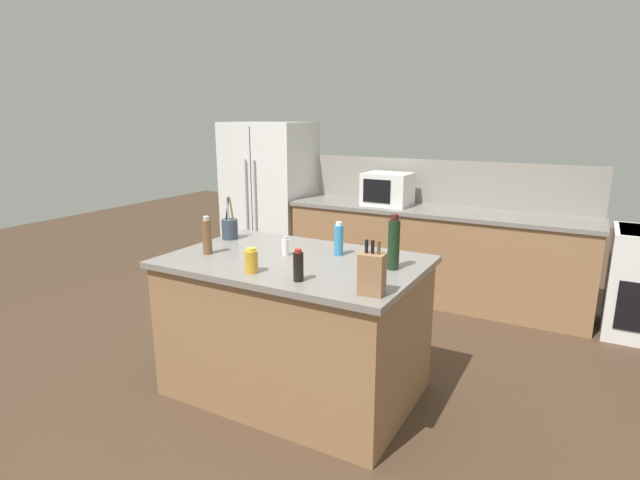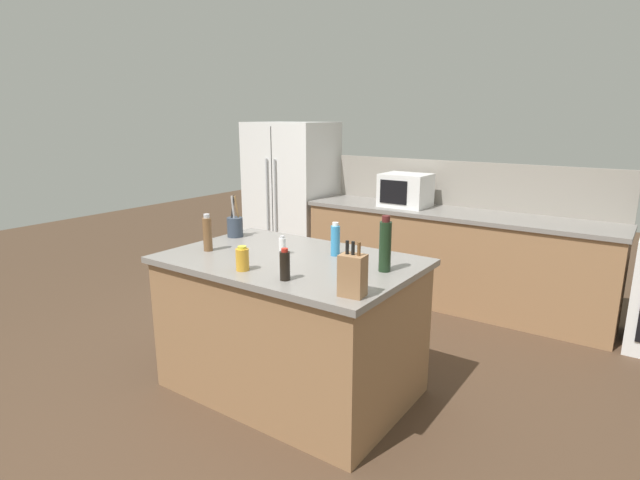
% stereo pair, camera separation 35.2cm
% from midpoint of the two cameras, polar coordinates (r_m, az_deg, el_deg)
% --- Properties ---
extents(ground_plane, '(14.00, 14.00, 0.00)m').
position_cam_midpoint_polar(ground_plane, '(3.63, -0.39, -16.53)').
color(ground_plane, '#473323').
extents(back_counter_run, '(3.02, 0.66, 0.94)m').
position_cam_midpoint_polar(back_counter_run, '(5.17, 16.60, -1.99)').
color(back_counter_run, '#936B47').
rests_on(back_counter_run, ground_plane).
extents(wall_backsplash, '(2.98, 0.03, 0.46)m').
position_cam_midpoint_polar(wall_backsplash, '(5.33, 18.21, 6.04)').
color(wall_backsplash, gray).
rests_on(wall_backsplash, back_counter_run).
extents(kitchen_island, '(1.65, 1.08, 0.94)m').
position_cam_midpoint_polar(kitchen_island, '(3.41, -0.40, -9.69)').
color(kitchen_island, '#936B47').
rests_on(kitchen_island, ground_plane).
extents(refrigerator, '(0.97, 0.75, 1.78)m').
position_cam_midpoint_polar(refrigerator, '(6.04, -1.60, 4.88)').
color(refrigerator, white).
rests_on(refrigerator, ground_plane).
extents(microwave, '(0.47, 0.39, 0.33)m').
position_cam_midpoint_polar(microwave, '(5.22, 11.68, 5.59)').
color(microwave, white).
rests_on(microwave, back_counter_run).
extents(knife_block, '(0.14, 0.11, 0.29)m').
position_cam_midpoint_polar(knife_block, '(2.57, 7.69, -4.03)').
color(knife_block, '#936B47').
rests_on(knife_block, kitchen_island).
extents(utensil_crock, '(0.12, 0.12, 0.32)m').
position_cam_midpoint_polar(utensil_crock, '(3.84, -7.13, 1.55)').
color(utensil_crock, '#333D4C').
rests_on(utensil_crock, kitchen_island).
extents(wine_bottle, '(0.07, 0.07, 0.34)m').
position_cam_midpoint_polar(wine_bottle, '(2.99, 10.82, -0.66)').
color(wine_bottle, black).
rests_on(wine_bottle, kitchen_island).
extents(soy_sauce_bottle, '(0.06, 0.06, 0.19)m').
position_cam_midpoint_polar(soy_sauce_bottle, '(2.80, -0.45, -2.95)').
color(soy_sauce_bottle, black).
rests_on(soy_sauce_bottle, kitchen_island).
extents(pepper_grinder, '(0.06, 0.06, 0.26)m').
position_cam_midpoint_polar(pepper_grinder, '(3.45, -9.92, 0.70)').
color(pepper_grinder, brown).
rests_on(pepper_grinder, kitchen_island).
extents(honey_jar, '(0.08, 0.08, 0.15)m').
position_cam_midpoint_polar(honey_jar, '(2.99, -5.56, -2.22)').
color(honey_jar, gold).
rests_on(honey_jar, kitchen_island).
extents(salt_shaker, '(0.05, 0.05, 0.13)m').
position_cam_midpoint_polar(salt_shaker, '(3.33, -1.32, -0.70)').
color(salt_shaker, silver).
rests_on(salt_shaker, kitchen_island).
extents(dish_soap_bottle, '(0.06, 0.06, 0.23)m').
position_cam_midpoint_polar(dish_soap_bottle, '(3.30, 4.82, -0.04)').
color(dish_soap_bottle, '#3384BC').
rests_on(dish_soap_bottle, kitchen_island).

